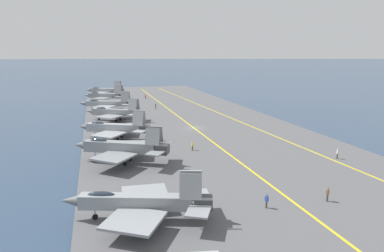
# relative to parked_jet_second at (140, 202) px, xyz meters

# --- Properties ---
(ground_plane) EXTENTS (2000.00, 2000.00, 0.00)m
(ground_plane) POSITION_rel_parked_jet_second_xyz_m (43.75, -18.82, -2.55)
(ground_plane) COLOR #2D425B
(carrier_deck) EXTENTS (213.31, 51.90, 0.40)m
(carrier_deck) POSITION_rel_parked_jet_second_xyz_m (43.75, -18.82, -2.35)
(carrier_deck) COLOR #565659
(carrier_deck) RESTS_ON ground
(deck_stripe_foul_line) EXTENTS (191.73, 10.45, 0.01)m
(deck_stripe_foul_line) POSITION_rel_parked_jet_second_xyz_m (43.75, -33.09, -2.15)
(deck_stripe_foul_line) COLOR yellow
(deck_stripe_foul_line) RESTS_ON carrier_deck
(deck_stripe_centerline) EXTENTS (191.98, 0.36, 0.01)m
(deck_stripe_centerline) POSITION_rel_parked_jet_second_xyz_m (43.75, -18.82, -2.15)
(deck_stripe_centerline) COLOR yellow
(deck_stripe_centerline) RESTS_ON carrier_deck
(parked_jet_second) EXTENTS (12.69, 16.78, 5.68)m
(parked_jet_second) POSITION_rel_parked_jet_second_xyz_m (0.00, 0.00, 0.00)
(parked_jet_second) COLOR gray
(parked_jet_second) RESTS_ON carrier_deck
(parked_jet_third) EXTENTS (13.39, 16.43, 6.43)m
(parked_jet_third) POSITION_rel_parked_jet_second_xyz_m (20.88, 0.29, 0.58)
(parked_jet_third) COLOR gray
(parked_jet_third) RESTS_ON carrier_deck
(parked_jet_fourth) EXTENTS (13.51, 15.80, 6.28)m
(parked_jet_fourth) POSITION_rel_parked_jet_second_xyz_m (37.74, 0.30, 0.28)
(parked_jet_fourth) COLOR #93999E
(parked_jet_fourth) RESTS_ON carrier_deck
(parked_jet_fifth) EXTENTS (13.01, 16.09, 6.27)m
(parked_jet_fifth) POSITION_rel_parked_jet_second_xyz_m (58.24, -0.85, 0.19)
(parked_jet_fifth) COLOR gray
(parked_jet_fifth) RESTS_ON carrier_deck
(parked_jet_sixth) EXTENTS (13.44, 17.37, 6.36)m
(parked_jet_sixth) POSITION_rel_parked_jet_second_xyz_m (74.78, 0.44, 0.28)
(parked_jet_sixth) COLOR #93999E
(parked_jet_sixth) RESTS_ON carrier_deck
(parked_jet_seventh) EXTENTS (12.68, 15.93, 6.82)m
(parked_jet_seventh) POSITION_rel_parked_jet_second_xyz_m (93.59, 0.36, 0.53)
(parked_jet_seventh) COLOR gray
(parked_jet_seventh) RESTS_ON carrier_deck
(parked_jet_eighth) EXTENTS (13.42, 16.76, 6.62)m
(parked_jet_eighth) POSITION_rel_parked_jet_second_xyz_m (114.01, -0.24, 0.31)
(parked_jet_eighth) COLOR gray
(parked_jet_eighth) RESTS_ON carrier_deck
(crew_red_vest) EXTENTS (0.39, 0.45, 1.73)m
(crew_red_vest) POSITION_rel_parked_jet_second_xyz_m (100.49, -15.22, -1.20)
(crew_red_vest) COLOR #383328
(crew_red_vest) RESTS_ON carrier_deck
(crew_green_vest) EXTENTS (0.42, 0.46, 1.81)m
(crew_green_vest) POSITION_rel_parked_jet_second_xyz_m (75.22, -14.91, -1.15)
(crew_green_vest) COLOR #383328
(crew_green_vest) RESTS_ON carrier_deck
(crew_blue_vest) EXTENTS (0.46, 0.40, 1.75)m
(crew_blue_vest) POSITION_rel_parked_jet_second_xyz_m (-1.09, -14.81, -1.19)
(crew_blue_vest) COLOR #4C473D
(crew_blue_vest) RESTS_ON carrier_deck
(crew_yellow_vest) EXTENTS (0.40, 0.28, 1.70)m
(crew_yellow_vest) POSITION_rel_parked_jet_second_xyz_m (24.87, -13.09, -1.21)
(crew_yellow_vest) COLOR #4C473D
(crew_yellow_vest) RESTS_ON carrier_deck
(crew_white_vest) EXTENTS (0.39, 0.45, 1.80)m
(crew_white_vest) POSITION_rel_parked_jet_second_xyz_m (12.96, -35.93, -1.16)
(crew_white_vest) COLOR #4C473D
(crew_white_vest) RESTS_ON carrier_deck
(crew_brown_vest) EXTENTS (0.42, 0.46, 1.80)m
(crew_brown_vest) POSITION_rel_parked_jet_second_xyz_m (-1.48, -23.01, -1.16)
(crew_brown_vest) COLOR #4C473D
(crew_brown_vest) RESTS_ON carrier_deck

